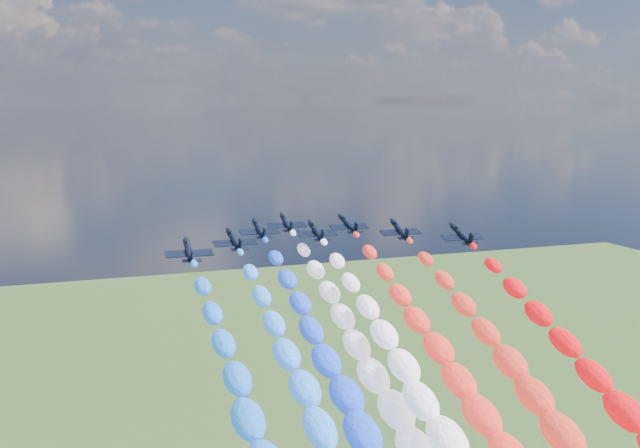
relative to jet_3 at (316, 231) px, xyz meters
name	(u,v)px	position (x,y,z in m)	size (l,w,h in m)	color
jet_0	(189,251)	(-26.92, -11.59, 0.00)	(7.99, 10.71, 2.36)	black
jet_1	(234,240)	(-17.30, -4.32, 0.00)	(7.99, 10.71, 2.36)	black
jet_2	(259,229)	(-9.72, 6.19, 0.00)	(7.99, 10.71, 2.36)	black
trail_2	(353,427)	(-9.72, -42.87, -21.18)	(6.21, 95.66, 45.91)	blue
jet_3	(316,231)	(0.00, 0.00, 0.00)	(7.99, 10.71, 2.36)	black
trail_3	(434,434)	(0.00, -49.06, -21.18)	(6.21, 95.66, 45.91)	white
jet_4	(286,223)	(-2.23, 12.04, 0.00)	(7.99, 10.71, 2.36)	black
trail_4	(384,405)	(-2.23, -37.02, -21.18)	(6.21, 95.66, 45.91)	white
jet_5	(348,225)	(9.00, 5.82, 0.00)	(7.99, 10.71, 2.36)	black
trail_5	(469,411)	(9.00, -43.24, -21.18)	(6.21, 95.66, 45.91)	red
jet_6	(400,230)	(15.93, -3.92, 0.00)	(7.99, 10.71, 2.36)	black
trail_6	(547,429)	(15.93, -52.98, -21.18)	(6.21, 95.66, 45.91)	red
jet_7	(461,235)	(24.38, -13.14, 0.00)	(7.99, 10.71, 2.36)	black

